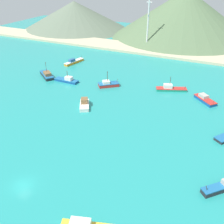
{
  "coord_description": "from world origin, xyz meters",
  "views": [
    {
      "loc": [
        32.8,
        -26.35,
        39.08
      ],
      "look_at": [
        3.93,
        34.22,
        0.65
      ],
      "focal_mm": 40.92,
      "sensor_mm": 36.0,
      "label": 1
    }
  ],
  "objects": [
    {
      "name": "hill_west",
      "position": [
        -71.84,
        132.41,
        9.26
      ],
      "size": [
        72.58,
        72.58,
        18.52
      ],
      "color": "#60705B",
      "rests_on": "ground"
    },
    {
      "name": "fishing_boat_0",
      "position": [
        -5.94,
        34.52,
        0.94
      ],
      "size": [
        5.84,
        7.43,
        2.66
      ],
      "color": "silver",
      "rests_on": "ground"
    },
    {
      "name": "fishing_boat_1",
      "position": [
        -6.23,
        52.21,
        0.85
      ],
      "size": [
        7.88,
        7.3,
        5.92
      ],
      "color": "red",
      "rests_on": "ground"
    },
    {
      "name": "beach_strip",
      "position": [
        0.0,
        102.73,
        0.6
      ],
      "size": [
        247.0,
        17.85,
        1.2
      ],
      "primitive_type": "cube",
      "color": "#C6B793",
      "rests_on": "ground"
    },
    {
      "name": "fishing_boat_2",
      "position": [
        -32.7,
        49.85,
        0.89
      ],
      "size": [
        9.98,
        8.56,
        6.32
      ],
      "color": "#232328",
      "rests_on": "ground"
    },
    {
      "name": "ground",
      "position": [
        0.0,
        30.0,
        -0.25
      ],
      "size": [
        260.0,
        280.0,
        0.5
      ],
      "color": "teal"
    },
    {
      "name": "fishing_boat_11",
      "position": [
        -22.59,
        49.23,
        0.73
      ],
      "size": [
        9.75,
        2.8,
        4.47
      ],
      "color": "#14478C",
      "rests_on": "ground"
    },
    {
      "name": "hill_central",
      "position": [
        2.23,
        139.11,
        13.94
      ],
      "size": [
        87.13,
        87.13,
        27.87
      ],
      "color": "#56704C",
      "rests_on": "ground"
    },
    {
      "name": "fishing_boat_13",
      "position": [
        28.15,
        55.07,
        0.76
      ],
      "size": [
        8.17,
        8.0,
        2.15
      ],
      "color": "#14478C",
      "rests_on": "ground"
    },
    {
      "name": "radio_tower",
      "position": [
        -9.04,
        104.29,
        14.72
      ],
      "size": [
        2.89,
        2.31,
        28.86
      ],
      "color": "silver",
      "rests_on": "ground"
    },
    {
      "name": "fishing_boat_5",
      "position": [
        15.7,
        58.56,
        0.78
      ],
      "size": [
        11.03,
        6.58,
        5.33
      ],
      "color": "#198466",
      "rests_on": "ground"
    },
    {
      "name": "fishing_boat_8",
      "position": [
        -32.09,
        68.67,
        0.78
      ],
      "size": [
        4.24,
        11.37,
        2.33
      ],
      "color": "orange",
      "rests_on": "ground"
    }
  ]
}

